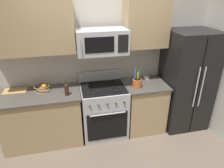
# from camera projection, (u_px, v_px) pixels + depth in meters

# --- Properties ---
(ground_plane) EXTENTS (16.00, 16.00, 0.00)m
(ground_plane) POSITION_uv_depth(u_px,v_px,m) (112.00, 159.00, 3.17)
(ground_plane) COLOR #6B5B4C
(wall_back) EXTENTS (8.00, 0.10, 2.60)m
(wall_back) POSITION_uv_depth(u_px,v_px,m) (99.00, 58.00, 3.57)
(wall_back) COLOR beige
(wall_back) RESTS_ON ground
(counter_left) EXTENTS (1.28, 0.65, 0.91)m
(counter_left) POSITION_uv_depth(u_px,v_px,m) (43.00, 118.00, 3.38)
(counter_left) COLOR tan
(counter_left) RESTS_ON ground
(range_oven) EXTENTS (0.76, 0.69, 1.09)m
(range_oven) POSITION_uv_depth(u_px,v_px,m) (104.00, 110.00, 3.58)
(range_oven) COLOR #B2B5BA
(range_oven) RESTS_ON ground
(counter_right) EXTENTS (0.72, 0.65, 0.91)m
(counter_right) POSITION_uv_depth(u_px,v_px,m) (144.00, 106.00, 3.73)
(counter_right) COLOR tan
(counter_right) RESTS_ON ground
(refrigerator) EXTENTS (0.79, 0.76, 1.80)m
(refrigerator) POSITION_uv_depth(u_px,v_px,m) (186.00, 81.00, 3.68)
(refrigerator) COLOR black
(refrigerator) RESTS_ON ground
(microwave) EXTENTS (0.77, 0.44, 0.37)m
(microwave) POSITION_uv_depth(u_px,v_px,m) (102.00, 41.00, 3.08)
(microwave) COLOR #B2B5BA
(upper_cabinets_left) EXTENTS (1.27, 0.34, 0.78)m
(upper_cabinets_left) POSITION_uv_depth(u_px,v_px,m) (29.00, 27.00, 2.91)
(upper_cabinets_left) COLOR tan
(upper_cabinets_right) EXTENTS (0.71, 0.34, 0.78)m
(upper_cabinets_right) POSITION_uv_depth(u_px,v_px,m) (146.00, 23.00, 3.26)
(upper_cabinets_right) COLOR tan
(utensil_crock) EXTENTS (0.15, 0.15, 0.34)m
(utensil_crock) POSITION_uv_depth(u_px,v_px,m) (137.00, 83.00, 3.38)
(utensil_crock) COLOR #D1662D
(utensil_crock) RESTS_ON counter_right
(fruit_basket) EXTENTS (0.25, 0.25, 0.11)m
(fruit_basket) POSITION_uv_depth(u_px,v_px,m) (42.00, 88.00, 3.28)
(fruit_basket) COLOR brown
(fruit_basket) RESTS_ON counter_left
(cutting_board) EXTENTS (0.37, 0.24, 0.02)m
(cutting_board) POSITION_uv_depth(u_px,v_px,m) (15.00, 91.00, 3.27)
(cutting_board) COLOR tan
(cutting_board) RESTS_ON counter_left
(bottle_soy) EXTENTS (0.07, 0.07, 0.23)m
(bottle_soy) POSITION_uv_depth(u_px,v_px,m) (66.00, 89.00, 3.12)
(bottle_soy) COLOR #382314
(bottle_soy) RESTS_ON counter_left
(prep_bowl) EXTENTS (0.11, 0.11, 0.04)m
(prep_bowl) POSITION_uv_depth(u_px,v_px,m) (146.00, 78.00, 3.72)
(prep_bowl) COLOR white
(prep_bowl) RESTS_ON counter_right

